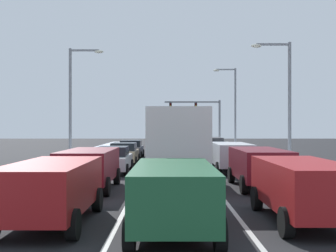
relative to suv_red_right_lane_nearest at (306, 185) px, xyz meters
name	(u,v)px	position (x,y,z in m)	size (l,w,h in m)	color
ground_plane	(175,171)	(-3.42, 13.77, -1.02)	(138.85, 138.85, 0.00)	black
lane_stripe_between_right_lane_and_center_lane	(198,163)	(-1.72, 19.11, -1.01)	(0.14, 58.74, 0.01)	silver
lane_stripe_between_center_lane_and_left_lane	(151,163)	(-5.12, 19.11, -1.01)	(0.14, 58.74, 0.01)	silver
snow_bank_right_shoulder	(272,160)	(3.58, 19.11, -0.75)	(2.20, 58.74, 0.53)	silver
snow_bank_left_shoulder	(78,160)	(-10.42, 19.11, -0.75)	(2.10, 58.74, 0.52)	silver
suv_red_right_lane_nearest	(306,185)	(0.00, 0.00, 0.00)	(2.16, 4.90, 1.67)	maroon
suv_maroon_right_lane_second	(261,164)	(0.18, 6.65, 0.00)	(2.16, 4.90, 1.67)	maroon
suv_silver_right_lane_third	(233,155)	(-0.07, 13.03, 0.00)	(2.16, 4.90, 1.67)	#B7BABF
sedan_tan_right_lane_fourth	(217,152)	(-0.21, 20.16, -0.25)	(2.00, 4.50, 1.51)	#937F60
suv_charcoal_right_lane_fifth	(212,145)	(0.04, 27.16, 0.00)	(2.16, 4.90, 1.67)	#38383D
suv_green_center_lane_nearest	(176,192)	(-3.61, -1.12, 0.00)	(2.16, 4.90, 1.67)	#1E5633
box_truck_center_lane_second	(179,144)	(-3.37, 6.64, 0.88)	(2.53, 7.20, 3.36)	silver
suv_gray_center_lane_third	(173,153)	(-3.55, 15.06, 0.00)	(2.16, 4.90, 1.67)	slate
suv_black_center_lane_fourth	(173,148)	(-3.55, 21.08, 0.00)	(2.16, 4.90, 1.67)	black
suv_navy_center_lane_fifth	(171,144)	(-3.66, 28.40, 0.00)	(2.16, 4.90, 1.67)	navy
suv_red_left_lane_nearest	(54,187)	(-6.91, -0.23, 0.00)	(2.16, 4.90, 1.67)	maroon
suv_maroon_left_lane_second	(91,165)	(-7.05, 6.08, 0.00)	(2.16, 4.90, 1.67)	maroon
sedan_silver_left_lane_third	(115,160)	(-6.88, 12.60, -0.25)	(2.00, 4.50, 1.51)	#B7BABF
sedan_tan_left_lane_fourth	(126,153)	(-6.83, 18.18, -0.25)	(2.00, 4.50, 1.51)	#937F60
sedan_charcoal_left_lane_fifth	(133,149)	(-6.83, 23.99, -0.25)	(2.00, 4.50, 1.51)	#38383D
traffic_light_gantry	(204,113)	(0.85, 45.80, 3.48)	(7.54, 0.47, 6.20)	slate
street_lamp_right_near	(286,92)	(3.90, 16.44, 3.90)	(2.66, 0.36, 8.22)	gray
street_lamp_right_mid	(234,102)	(3.71, 37.80, 4.52)	(2.66, 0.36, 9.40)	gray
street_lamp_left_mid	(77,94)	(-10.90, 21.03, 4.12)	(2.66, 0.36, 8.64)	gray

